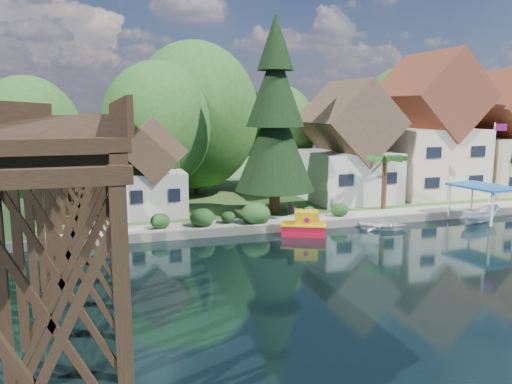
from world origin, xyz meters
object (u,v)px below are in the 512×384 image
trestle_bridge (80,171)px  palm_tree (385,160)px  tugboat (304,225)px  house_right (506,139)px  house_center (428,134)px  boat_white_a (383,224)px  conifer (275,120)px  boat_canopy (481,207)px  house_left (347,150)px  shed (152,173)px  flagpole (494,154)px

trestle_bridge → palm_tree: trestle_bridge is taller
tugboat → house_right: bearing=19.9°
house_center → boat_white_a: (-10.70, -9.96, -6.05)m
house_right → conifer: conifer is taller
tugboat → boat_white_a: tugboat is taller
house_center → boat_canopy: bearing=-102.3°
house_right → conifer: bearing=-171.5°
conifer → house_left: bearing=24.9°
boat_canopy → boat_white_a: bearing=176.6°
boat_white_a → boat_canopy: size_ratio=0.69×
house_center → boat_canopy: size_ratio=2.72×
tugboat → boat_canopy: (14.80, -0.53, 0.60)m
conifer → shed: bearing=165.7°
house_right → boat_canopy: bearing=-138.6°
shed → tugboat: shed is taller
house_center → house_right: house_center is taller
flagpole → boat_white_a: (-13.10, -3.71, -4.57)m
trestle_bridge → house_left: (23.00, 10.83, -0.21)m
house_left → boat_canopy: size_ratio=2.15×
house_center → shed: (-27.00, -2.00, -2.59)m
house_center → house_left: bearing=-176.8°
palm_tree → tugboat: (-8.97, -4.32, -4.03)m
house_left → palm_tree: house_left is taller
flagpole → trestle_bridge: bearing=-171.6°
tugboat → boat_white_a: 6.39m
trestle_bridge → house_center: (32.00, 11.33, 1.07)m
trestle_bridge → house_left: 25.42m
trestle_bridge → shed: size_ratio=5.63×
house_right → shed: 36.08m
house_center → boat_white_a: house_center is taller
boat_white_a → boat_canopy: bearing=-66.4°
house_center → flagpole: house_center is taller
palm_tree → flagpole: bearing=-3.4°
flagpole → boat_white_a: bearing=-164.2°
palm_tree → trestle_bridge: bearing=-166.6°
house_left → shed: 18.11m
house_left → flagpole: size_ratio=1.52×
tugboat → boat_white_a: bearing=-0.2°
flagpole → boat_white_a: size_ratio=2.05×
conifer → boat_white_a: (6.76, -5.52, -7.72)m
house_right → boat_canopy: house_right is taller
house_left → boat_white_a: bearing=-100.2°
trestle_bridge → house_right: size_ratio=3.55×
house_right → flagpole: house_right is taller
trestle_bridge → boat_white_a: trestle_bridge is taller
house_left → boat_white_a: house_left is taller
tugboat → trestle_bridge: bearing=-174.7°
shed → boat_white_a: size_ratio=2.22×
house_center → boat_canopy: house_center is taller
boat_canopy → tugboat: bearing=178.0°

